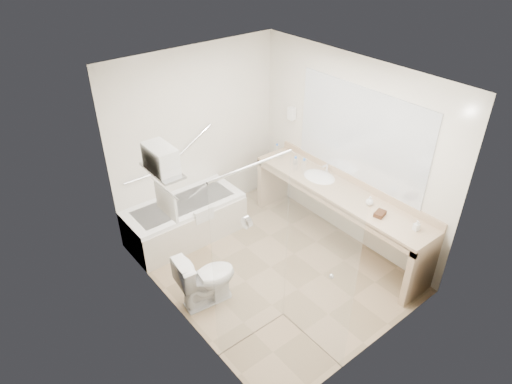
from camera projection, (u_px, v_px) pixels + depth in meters
floor at (271, 267)px, 5.89m from camera, size 3.20×3.20×0.00m
ceiling at (275, 78)px, 4.54m from camera, size 2.60×3.20×0.10m
wall_back at (197, 137)px, 6.27m from camera, size 2.60×0.10×2.50m
wall_front at (386, 256)px, 4.16m from camera, size 2.60×0.10×2.50m
wall_left at (173, 227)px, 4.53m from camera, size 0.10×3.20×2.50m
wall_right at (349, 152)px, 5.90m from camera, size 0.10×3.20×2.50m
bathtub at (185, 220)px, 6.29m from camera, size 1.60×0.73×0.59m
grab_bar_short at (138, 179)px, 5.90m from camera, size 0.40×0.03×0.03m
grab_bar_long at (195, 139)px, 6.21m from camera, size 0.53×0.03×0.33m
shower_enclosure at (285, 262)px, 4.37m from camera, size 0.96×0.91×2.11m
towel_shelf at (162, 166)px, 4.56m from camera, size 0.24×0.55×0.81m
vanity_counter at (338, 203)px, 5.98m from camera, size 0.55×2.70×0.95m
sink at (319, 179)px, 6.16m from camera, size 0.40×0.52×0.14m
faucet at (327, 168)px, 6.18m from camera, size 0.03×0.03×0.14m
mirror at (360, 135)px, 5.63m from camera, size 0.02×2.00×1.20m
hairdryer_unit at (292, 113)px, 6.45m from camera, size 0.08×0.10×0.18m
toilet at (206, 278)px, 5.22m from camera, size 0.74×0.47×0.68m
amenity_basket at (380, 214)px, 5.37m from camera, size 0.17×0.13×0.05m
soap_bottle_a at (416, 228)px, 5.13m from camera, size 0.08×0.14×0.06m
soap_bottle_b at (370, 202)px, 5.55m from camera, size 0.11×0.13×0.09m
water_bottle_left at (277, 149)px, 6.65m from camera, size 0.05×0.05×0.17m
water_bottle_mid at (295, 164)px, 6.25m from camera, size 0.07×0.07×0.21m
water_bottle_right at (304, 166)px, 6.18m from camera, size 0.07×0.07×0.22m
drinking_glass_near at (295, 161)px, 6.42m from camera, size 0.07×0.07×0.09m
drinking_glass_far at (281, 155)px, 6.57m from camera, size 0.08×0.08×0.09m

